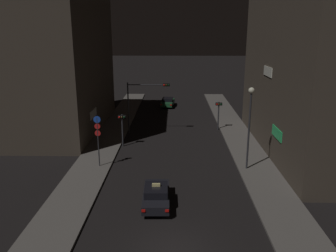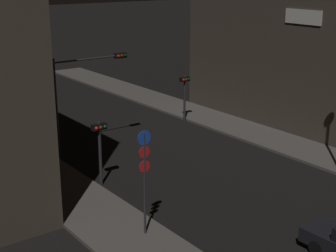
{
  "view_description": "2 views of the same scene",
  "coord_description": "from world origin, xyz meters",
  "px_view_note": "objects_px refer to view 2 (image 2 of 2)",
  "views": [
    {
      "loc": [
        0.05,
        -16.67,
        11.81
      ],
      "look_at": [
        -0.57,
        15.06,
        2.99
      ],
      "focal_mm": 37.05,
      "sensor_mm": 36.0,
      "label": 1
    },
    {
      "loc": [
        -17.46,
        -4.17,
        10.84
      ],
      "look_at": [
        -1.68,
        16.85,
        2.77
      ],
      "focal_mm": 54.88,
      "sensor_mm": 36.0,
      "label": 2
    }
  ],
  "objects_px": {
    "traffic_light_overhead": "(83,84)",
    "traffic_light_right_kerb": "(185,89)",
    "sign_pole_left": "(144,172)",
    "far_car": "(30,91)",
    "traffic_light_left_kerb": "(100,140)"
  },
  "relations": [
    {
      "from": "traffic_light_overhead",
      "to": "traffic_light_right_kerb",
      "type": "xyz_separation_m",
      "value": [
        8.94,
        1.44,
        -1.8
      ]
    },
    {
      "from": "traffic_light_overhead",
      "to": "traffic_light_left_kerb",
      "type": "distance_m",
      "value": 5.62
    },
    {
      "from": "traffic_light_overhead",
      "to": "sign_pole_left",
      "type": "distance_m",
      "value": 11.35
    },
    {
      "from": "traffic_light_overhead",
      "to": "far_car",
      "type": "bearing_deg",
      "value": 80.3
    },
    {
      "from": "far_car",
      "to": "traffic_light_right_kerb",
      "type": "xyz_separation_m",
      "value": [
        6.43,
        -13.27,
        1.77
      ]
    },
    {
      "from": "traffic_light_left_kerb",
      "to": "traffic_light_right_kerb",
      "type": "relative_size",
      "value": 0.99
    },
    {
      "from": "sign_pole_left",
      "to": "traffic_light_left_kerb",
      "type": "bearing_deg",
      "value": 78.08
    },
    {
      "from": "traffic_light_left_kerb",
      "to": "traffic_light_right_kerb",
      "type": "xyz_separation_m",
      "value": [
        10.73,
        6.45,
        0.02
      ]
    },
    {
      "from": "traffic_light_left_kerb",
      "to": "sign_pole_left",
      "type": "distance_m",
      "value": 5.99
    },
    {
      "from": "far_car",
      "to": "traffic_light_left_kerb",
      "type": "bearing_deg",
      "value": -102.3
    },
    {
      "from": "far_car",
      "to": "traffic_light_left_kerb",
      "type": "height_order",
      "value": "traffic_light_left_kerb"
    },
    {
      "from": "traffic_light_right_kerb",
      "to": "sign_pole_left",
      "type": "xyz_separation_m",
      "value": [
        -11.96,
        -12.3,
        0.43
      ]
    },
    {
      "from": "traffic_light_left_kerb",
      "to": "traffic_light_right_kerb",
      "type": "bearing_deg",
      "value": 31.01
    },
    {
      "from": "traffic_light_overhead",
      "to": "sign_pole_left",
      "type": "xyz_separation_m",
      "value": [
        -3.02,
        -10.85,
        -1.37
      ]
    },
    {
      "from": "traffic_light_right_kerb",
      "to": "sign_pole_left",
      "type": "height_order",
      "value": "sign_pole_left"
    }
  ]
}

